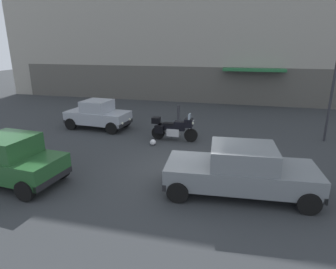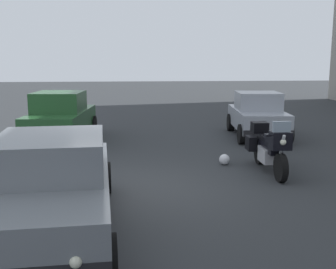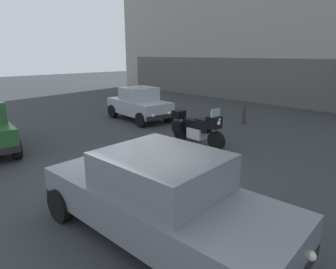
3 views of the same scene
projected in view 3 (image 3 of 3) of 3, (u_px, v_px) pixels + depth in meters
ground_plane at (144, 183)px, 7.23m from camera, size 80.00×80.00×0.00m
motorcycle at (197, 127)px, 10.16m from camera, size 2.26×0.76×1.36m
helmet at (162, 141)px, 10.19m from camera, size 0.28×0.28×0.28m
car_sedan_far at (161, 197)px, 4.86m from camera, size 4.67×2.20×1.56m
car_compact_side at (139, 104)px, 13.94m from camera, size 3.57×1.95×1.56m
bollard_curbside at (244, 113)px, 13.26m from camera, size 0.16×0.16×0.94m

